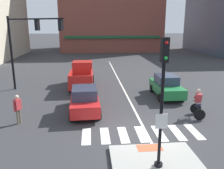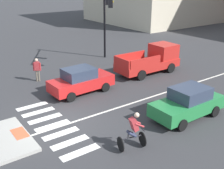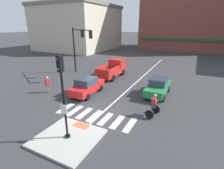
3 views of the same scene
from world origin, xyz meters
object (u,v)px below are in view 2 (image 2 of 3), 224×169
Objects in this scene: car_red_westbound_near at (81,81)px; pedestrian_at_curb_left at (37,68)px; cyclist at (133,130)px; pickup_truck_red_westbound_far at (152,60)px; car_green_eastbound_mid at (188,103)px; traffic_light_mast at (106,12)px.

car_red_westbound_near is 2.49× the size of pedestrian_at_curb_left.
pickup_truck_red_westbound_far is at bearing 132.11° from cyclist.
car_green_eastbound_mid is at bearing 24.87° from car_red_westbound_near.
pickup_truck_red_westbound_far is at bearing 67.90° from pedestrian_at_curb_left.
car_green_eastbound_mid is 7.52m from pickup_truck_red_westbound_far.
cyclist is (6.75, -1.32, 0.06)m from car_red_westbound_near.
traffic_light_mast is 11.50m from car_green_eastbound_mid.
pedestrian_at_curb_left is (-9.79, -4.31, 0.17)m from car_green_eastbound_mid.
car_green_eastbound_mid is 2.47× the size of pedestrian_at_curb_left.
traffic_light_mast is 1.47× the size of car_green_eastbound_mid.
car_green_eastbound_mid is (6.17, 2.86, 0.00)m from car_red_westbound_near.
car_red_westbound_near is at bearing -48.51° from traffic_light_mast.
traffic_light_mast reaches higher than car_green_eastbound_mid.
traffic_light_mast is at bearing 131.49° from car_red_westbound_near.
cyclist reaches higher than pedestrian_at_curb_left.
car_green_eastbound_mid is at bearing 23.76° from pedestrian_at_curb_left.
cyclist is (0.57, -4.18, 0.06)m from car_green_eastbound_mid.
car_red_westbound_near is 6.81m from car_green_eastbound_mid.
pickup_truck_red_westbound_far is at bearing 93.22° from car_red_westbound_near.
pedestrian_at_curb_left is (-10.37, -0.13, 0.11)m from cyclist.
pickup_truck_red_westbound_far is (-0.37, 6.56, 0.17)m from car_red_westbound_near.
traffic_light_mast reaches higher than cyclist.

